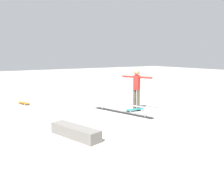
% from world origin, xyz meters
% --- Properties ---
extents(ground_plane, '(60.00, 60.00, 0.00)m').
position_xyz_m(ground_plane, '(0.00, 0.00, 0.00)').
color(ground_plane, '#ADA89E').
extents(grind_rail, '(2.87, 1.02, 0.39)m').
position_xyz_m(grind_rail, '(0.28, 0.09, 0.17)').
color(grind_rail, black).
rests_on(grind_rail, ground_plane).
extents(skate_ledge, '(1.77, 0.86, 0.32)m').
position_xyz_m(skate_ledge, '(-1.36, 2.96, 0.16)').
color(skate_ledge, gray).
rests_on(skate_ledge, ground_plane).
extents(skater_main, '(1.31, 0.63, 1.73)m').
position_xyz_m(skater_main, '(0.38, -0.73, 1.00)').
color(skater_main, brown).
rests_on(skater_main, ground_plane).
extents(skateboard_main, '(0.36, 0.82, 0.09)m').
position_xyz_m(skateboard_main, '(0.21, -0.51, 0.07)').
color(skateboard_main, teal).
rests_on(skateboard_main, ground_plane).
extents(loose_skateboard_orange, '(0.82, 0.44, 0.09)m').
position_xyz_m(loose_skateboard_orange, '(4.28, 3.01, 0.07)').
color(loose_skateboard_orange, orange).
rests_on(loose_skateboard_orange, ground_plane).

